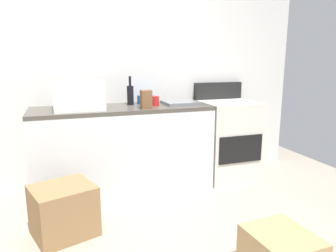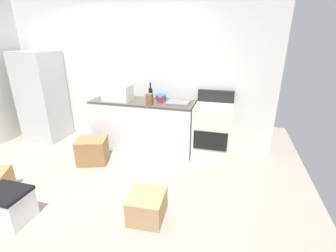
{
  "view_description": "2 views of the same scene",
  "coord_description": "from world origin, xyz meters",
  "px_view_note": "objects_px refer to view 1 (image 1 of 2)",
  "views": [
    {
      "loc": [
        -0.28,
        -1.93,
        1.37
      ],
      "look_at": [
        0.63,
        0.73,
        0.77
      ],
      "focal_mm": 33.46,
      "sensor_mm": 36.0,
      "label": 1
    },
    {
      "loc": [
        1.79,
        -2.51,
        1.93
      ],
      "look_at": [
        0.94,
        0.55,
        0.74
      ],
      "focal_mm": 25.29,
      "sensor_mm": 36.0,
      "label": 2
    }
  ],
  "objects_px": {
    "wine_bottle": "(130,94)",
    "coffee_mug": "(155,101)",
    "stove_oven": "(227,138)",
    "cardboard_box_medium": "(64,210)",
    "knife_block": "(146,99)",
    "microwave": "(79,96)",
    "mixing_bowl": "(146,100)"
  },
  "relations": [
    {
      "from": "wine_bottle",
      "to": "coffee_mug",
      "type": "bearing_deg",
      "value": -34.4
    },
    {
      "from": "stove_oven",
      "to": "cardboard_box_medium",
      "type": "distance_m",
      "value": 1.99
    },
    {
      "from": "coffee_mug",
      "to": "knife_block",
      "type": "height_order",
      "value": "knife_block"
    },
    {
      "from": "stove_oven",
      "to": "microwave",
      "type": "bearing_deg",
      "value": -177.3
    },
    {
      "from": "mixing_bowl",
      "to": "cardboard_box_medium",
      "type": "height_order",
      "value": "mixing_bowl"
    },
    {
      "from": "knife_block",
      "to": "cardboard_box_medium",
      "type": "height_order",
      "value": "knife_block"
    },
    {
      "from": "microwave",
      "to": "cardboard_box_medium",
      "type": "relative_size",
      "value": 1.02
    },
    {
      "from": "mixing_bowl",
      "to": "knife_block",
      "type": "bearing_deg",
      "value": -104.71
    },
    {
      "from": "stove_oven",
      "to": "coffee_mug",
      "type": "xyz_separation_m",
      "value": [
        -0.88,
        -0.05,
        0.48
      ]
    },
    {
      "from": "microwave",
      "to": "knife_block",
      "type": "height_order",
      "value": "microwave"
    },
    {
      "from": "stove_oven",
      "to": "cardboard_box_medium",
      "type": "bearing_deg",
      "value": -158.81
    },
    {
      "from": "wine_bottle",
      "to": "mixing_bowl",
      "type": "distance_m",
      "value": 0.19
    },
    {
      "from": "mixing_bowl",
      "to": "cardboard_box_medium",
      "type": "xyz_separation_m",
      "value": [
        -0.91,
        -0.85,
        -0.74
      ]
    },
    {
      "from": "wine_bottle",
      "to": "knife_block",
      "type": "xyz_separation_m",
      "value": [
        0.09,
        -0.31,
        -0.02
      ]
    },
    {
      "from": "mixing_bowl",
      "to": "coffee_mug",
      "type": "bearing_deg",
      "value": -75.15
    },
    {
      "from": "coffee_mug",
      "to": "wine_bottle",
      "type": "bearing_deg",
      "value": 145.6
    },
    {
      "from": "coffee_mug",
      "to": "cardboard_box_medium",
      "type": "bearing_deg",
      "value": -145.29
    },
    {
      "from": "stove_oven",
      "to": "knife_block",
      "type": "height_order",
      "value": "stove_oven"
    },
    {
      "from": "stove_oven",
      "to": "wine_bottle",
      "type": "bearing_deg",
      "value": 174.54
    },
    {
      "from": "wine_bottle",
      "to": "knife_block",
      "type": "bearing_deg",
      "value": -73.63
    },
    {
      "from": "stove_oven",
      "to": "microwave",
      "type": "relative_size",
      "value": 2.39
    },
    {
      "from": "wine_bottle",
      "to": "coffee_mug",
      "type": "relative_size",
      "value": 3.0
    },
    {
      "from": "wine_bottle",
      "to": "coffee_mug",
      "type": "xyz_separation_m",
      "value": [
        0.23,
        -0.16,
        -0.06
      ]
    },
    {
      "from": "coffee_mug",
      "to": "mixing_bowl",
      "type": "height_order",
      "value": "coffee_mug"
    },
    {
      "from": "wine_bottle",
      "to": "knife_block",
      "type": "height_order",
      "value": "wine_bottle"
    },
    {
      "from": "stove_oven",
      "to": "knife_block",
      "type": "distance_m",
      "value": 1.16
    },
    {
      "from": "coffee_mug",
      "to": "microwave",
      "type": "bearing_deg",
      "value": -177.88
    },
    {
      "from": "wine_bottle",
      "to": "cardboard_box_medium",
      "type": "height_order",
      "value": "wine_bottle"
    },
    {
      "from": "stove_oven",
      "to": "coffee_mug",
      "type": "height_order",
      "value": "stove_oven"
    },
    {
      "from": "coffee_mug",
      "to": "mixing_bowl",
      "type": "relative_size",
      "value": 0.53
    },
    {
      "from": "stove_oven",
      "to": "cardboard_box_medium",
      "type": "relative_size",
      "value": 2.43
    },
    {
      "from": "microwave",
      "to": "coffee_mug",
      "type": "height_order",
      "value": "microwave"
    }
  ]
}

